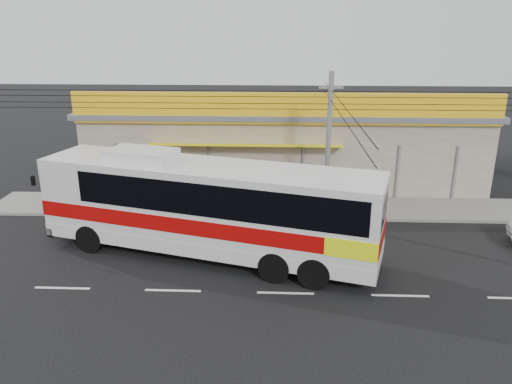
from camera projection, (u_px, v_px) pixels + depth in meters
ground at (285, 261)px, 19.92m from camera, size 120.00×120.00×0.00m
sidewalk at (283, 207)px, 25.57m from camera, size 30.00×3.20×0.15m
lane_markings at (285, 293)px, 17.55m from camera, size 50.00×0.12×0.01m
storefront_building at (283, 141)px, 30.10m from camera, size 22.60×9.20×5.70m
coach_bus at (212, 204)px, 19.68m from camera, size 13.94×6.60×4.22m
motorbike_red at (120, 200)px, 24.87m from camera, size 1.99×1.27×0.99m
motorbike_dark at (174, 200)px, 24.79m from camera, size 1.82×0.77×1.06m
utility_pole at (330, 100)px, 21.94m from camera, size 34.00×14.00×7.07m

